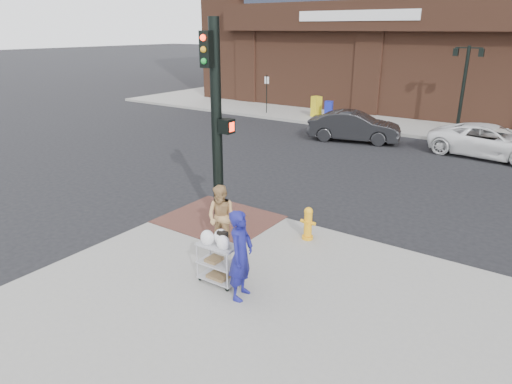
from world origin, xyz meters
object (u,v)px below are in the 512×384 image
Objects in this scene: minivan_white at (491,141)px; fire_hydrant at (308,223)px; lamp_post at (464,80)px; woman_blue at (241,255)px; traffic_signal_pole at (217,120)px; utility_cart at (218,259)px; sedan_dark at (354,126)px; pedestrian_tan at (222,217)px.

minivan_white reaches higher than fire_hydrant.
lamp_post reaches higher than woman_blue.
traffic_signal_pole is 12.62m from minivan_white.
minivan_white reaches higher than utility_cart.
woman_blue is 1.56× the size of utility_cart.
traffic_signal_pole is (-2.48, -15.23, 0.21)m from lamp_post.
woman_blue reaches higher than fire_hydrant.
traffic_signal_pole is 1.08× the size of minivan_white.
traffic_signal_pole is at bearing 164.23° from minivan_white.
traffic_signal_pole is at bearing 129.05° from utility_cart.
fire_hydrant is at bearing 10.55° from traffic_signal_pole.
sedan_dark is 3.68× the size of utility_cart.
woman_blue is (2.54, -2.46, -1.82)m from traffic_signal_pole.
sedan_dark is at bearing 87.83° from pedestrian_tan.
lamp_post is 3.60× the size of utility_cart.
sedan_dark reaches higher than utility_cart.
utility_cart is (-0.60, -17.54, -1.96)m from lamp_post.
lamp_post is 15.43m from traffic_signal_pole.
lamp_post reaches higher than minivan_white.
fire_hydrant is at bearing -8.82° from woman_blue.
lamp_post is at bearing 80.76° from traffic_signal_pole.
lamp_post is 0.80× the size of traffic_signal_pole.
minivan_white is at bearing 68.78° from traffic_signal_pole.
pedestrian_tan is 0.36× the size of sedan_dark.
pedestrian_tan is 0.32× the size of minivan_white.
pedestrian_tan is at bearing -95.27° from lamp_post.
traffic_signal_pole is at bearing 33.37° from woman_blue.
lamp_post is 5.83m from sedan_dark.
woman_blue is 1.16× the size of pedestrian_tan.
pedestrian_tan reaches higher than minivan_white.
utility_cart is 2.79m from fire_hydrant.
fire_hydrant is (2.35, 0.44, -2.27)m from traffic_signal_pole.
utility_cart is 1.38× the size of fire_hydrant.
fire_hydrant is at bearing 35.83° from pedestrian_tan.
woman_blue is at bearing -89.79° from lamp_post.
pedestrian_tan is 13.15m from minivan_white.
lamp_post is 14.93m from fire_hydrant.
pedestrian_tan is at bearing 36.01° from woman_blue.
sedan_dark is (-3.58, -4.17, -1.94)m from lamp_post.
lamp_post is 4.96× the size of fire_hydrant.
woman_blue is 0.38× the size of minivan_white.
pedestrian_tan is at bearing -47.90° from traffic_signal_pole.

